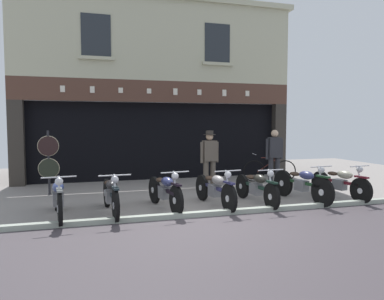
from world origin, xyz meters
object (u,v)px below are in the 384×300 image
Objects in this scene: motorcycle_center_left at (165,190)px; leaning_bicycle at (270,170)px; tyre_sign_pole at (49,158)px; advert_board_far at (248,126)px; motorcycle_left at (111,194)px; motorcycle_center at (215,188)px; shopkeeper_center at (274,155)px; motorcycle_far_left at (58,197)px; motorcycle_right at (302,184)px; salesman_left at (209,157)px; advert_board_near at (219,126)px; motorcycle_far_right at (340,182)px; motorcycle_center_right at (256,187)px.

leaning_bicycle is at bearing -154.11° from motorcycle_center_left.
advert_board_far is at bearing 16.71° from tyre_sign_pole.
motorcycle_center_left is (1.18, 0.12, -0.00)m from motorcycle_left.
shopkeeper_center is (2.69, 2.14, 0.53)m from motorcycle_center.
motorcycle_far_left is 0.98× the size of motorcycle_left.
motorcycle_right reaches higher than motorcycle_far_left.
motorcycle_left is 1.20× the size of shopkeeper_center.
salesman_left reaches higher than leaning_bicycle.
salesman_left is at bearing -115.78° from advert_board_near.
tyre_sign_pole reaches higher than leaning_bicycle.
motorcycle_center is 2.23m from motorcycle_right.
shopkeeper_center is (6.06, 2.20, 0.52)m from motorcycle_far_left.
motorcycle_center_left is 1.15× the size of leaning_bicycle.
advert_board_near is (-0.89, 2.42, 0.85)m from shopkeeper_center.
shopkeeper_center is (0.46, 2.21, 0.51)m from motorcycle_right.
motorcycle_far_right is 2.04× the size of advert_board_far.
motorcycle_center_left reaches higher than motorcycle_far_right.
advert_board_near reaches higher than motorcycle_far_left.
motorcycle_center_right is (4.40, 0.04, -0.02)m from motorcycle_far_left.
tyre_sign_pole reaches higher than motorcycle_center.
leaning_bicycle is (6.74, 0.40, -0.61)m from tyre_sign_pole.
shopkeeper_center is 2.58m from advert_board_far.
leaning_bicycle is at bearing -91.33° from motorcycle_far_right.
motorcycle_left is at bearing -4.35° from motorcycle_center.
tyre_sign_pole is (-2.61, 2.47, 0.56)m from motorcycle_center_left.
advert_board_far is at bearing -106.79° from motorcycle_right.
tyre_sign_pole is at bearing -52.24° from motorcycle_center_left.
motorcycle_left is 1.95× the size of advert_board_near.
motorcycle_center_right is (2.18, -0.10, -0.01)m from motorcycle_center_left.
motorcycle_right is 1.21× the size of tyre_sign_pole.
motorcycle_left is at bearing -131.93° from advert_board_near.
motorcycle_right reaches higher than motorcycle_center_left.
motorcycle_far_left is at bearing -4.40° from motorcycle_center.
advert_board_near reaches higher than motorcycle_left.
motorcycle_far_left is 1.04× the size of motorcycle_far_right.
motorcycle_right is 3.10m from leaning_bicycle.
motorcycle_center is at bearing -122.84° from advert_board_far.
motorcycle_right reaches higher than motorcycle_center.
tyre_sign_pole is at bearing -28.21° from motorcycle_far_right.
motorcycle_far_right is (4.48, -0.15, -0.00)m from motorcycle_center_left.
motorcycle_left is 3.54m from salesman_left.
tyre_sign_pole is at bearing -87.67° from motorcycle_far_left.
advert_board_near is 1.12× the size of advert_board_far.
shopkeeper_center is at bearing -3.59° from tyre_sign_pole.
motorcycle_far_right is 3.49m from salesman_left.
motorcycle_center is 4.19m from leaning_bicycle.
motorcycle_center is at bearing 174.98° from motorcycle_far_left.
advert_board_far is (1.14, -0.00, 0.01)m from advert_board_near.
motorcycle_far_left is 2.13× the size of advert_board_far.
salesman_left reaches higher than motorcycle_right.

